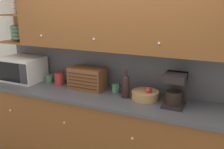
% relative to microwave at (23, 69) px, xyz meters
% --- Properties ---
extents(wall_back, '(5.80, 0.06, 2.60)m').
position_rel_microwave_xyz_m(wall_back, '(1.36, 0.29, 0.18)').
color(wall_back, white).
rests_on(wall_back, ground_plane).
extents(counter_unit, '(3.42, 0.66, 0.95)m').
position_rel_microwave_xyz_m(counter_unit, '(1.36, -0.06, -0.64)').
color(counter_unit, brown).
rests_on(counter_unit, ground_plane).
extents(backsplash_panel, '(3.40, 0.01, 0.52)m').
position_rel_microwave_xyz_m(backsplash_panel, '(1.36, 0.25, 0.10)').
color(backsplash_panel, '#4C4C51').
rests_on(backsplash_panel, counter_unit).
extents(upper_cabinets, '(3.40, 0.37, 0.79)m').
position_rel_microwave_xyz_m(upper_cabinets, '(1.52, 0.08, 0.75)').
color(upper_cabinets, brown).
rests_on(upper_cabinets, backsplash_panel).
extents(microwave, '(0.56, 0.42, 0.33)m').
position_rel_microwave_xyz_m(microwave, '(0.00, 0.00, 0.00)').
color(microwave, silver).
rests_on(microwave, counter_unit).
extents(mug, '(0.11, 0.10, 0.10)m').
position_rel_microwave_xyz_m(mug, '(0.38, 0.10, -0.12)').
color(mug, '#4C845B').
rests_on(mug, counter_unit).
extents(storage_canister, '(0.14, 0.14, 0.17)m').
position_rel_microwave_xyz_m(storage_canister, '(0.57, 0.06, -0.08)').
color(storage_canister, '#B22D28').
rests_on(storage_canister, counter_unit).
extents(wine_glass, '(0.07, 0.07, 0.17)m').
position_rel_microwave_xyz_m(wine_glass, '(0.73, 0.17, -0.05)').
color(wine_glass, silver).
rests_on(wine_glass, counter_unit).
extents(bread_box, '(0.45, 0.26, 0.27)m').
position_rel_microwave_xyz_m(bread_box, '(1.01, 0.06, -0.03)').
color(bread_box, brown).
rests_on(bread_box, counter_unit).
extents(mug_blue_second, '(0.10, 0.09, 0.10)m').
position_rel_microwave_xyz_m(mug_blue_second, '(1.39, 0.10, -0.12)').
color(mug_blue_second, '#4C845B').
rests_on(mug_blue_second, counter_unit).
extents(wine_bottle, '(0.09, 0.09, 0.33)m').
position_rel_microwave_xyz_m(wine_bottle, '(1.56, -0.02, -0.02)').
color(wine_bottle, black).
rests_on(wine_bottle, counter_unit).
extents(fruit_basket, '(0.31, 0.31, 0.16)m').
position_rel_microwave_xyz_m(fruit_basket, '(1.79, 0.01, -0.11)').
color(fruit_basket, '#A87F4C').
rests_on(fruit_basket, counter_unit).
extents(coffee_maker, '(0.22, 0.26, 0.36)m').
position_rel_microwave_xyz_m(coffee_maker, '(2.12, -0.03, 0.02)').
color(coffee_maker, black).
rests_on(coffee_maker, counter_unit).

